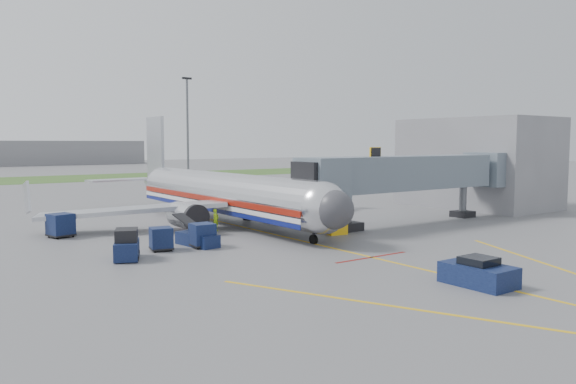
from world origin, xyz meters
TOP-DOWN VIEW (x-y plane):
  - ground at (0.00, 0.00)m, footprint 400.00×400.00m
  - grass_strip at (0.00, 90.00)m, footprint 300.00×25.00m
  - apron_markings at (0.00, -7.40)m, footprint 21.52×50.00m
  - airliner at (0.00, 15.25)m, footprint 32.10×35.67m
  - jet_bridge at (12.86, 5.00)m, footprint 25.30×4.00m
  - terminal at (30.00, 10.00)m, footprint 10.00×16.00m
  - light_mast_right at (25.00, 75.00)m, footprint 2.00×0.44m
  - pushback_tug at (-0.51, -12.27)m, footprint 2.16×3.54m
  - baggage_tug at (-12.89, 4.48)m, footprint 2.39×3.09m
  - baggage_cart_a at (-9.98, 5.98)m, footprint 1.72×1.72m
  - baggage_cart_b at (-14.16, 15.54)m, footprint 2.07×2.07m
  - baggage_cart_c at (-7.17, 5.40)m, footprint 1.65×1.65m
  - belt_loader at (-7.21, 6.17)m, footprint 1.92×4.44m
  - ground_power_cart at (4.00, 4.18)m, footprint 1.68×1.22m
  - ramp_worker at (-3.00, 11.22)m, footprint 0.80×0.68m

SIDE VIEW (x-z plane):
  - ground at x=0.00m, z-range 0.00..0.00m
  - apron_markings at x=0.00m, z-range 0.00..0.01m
  - grass_strip at x=0.00m, z-range 0.00..0.01m
  - belt_loader at x=-7.21m, z-range -0.53..1.58m
  - pushback_tug at x=-0.51m, z-range -0.12..1.35m
  - ground_power_cart at x=4.00m, z-range -0.01..1.25m
  - baggage_cart_a at x=-9.98m, z-range 0.01..1.58m
  - baggage_tug at x=-12.89m, z-range -0.11..1.81m
  - baggage_cart_c at x=-7.17m, z-range 0.02..1.69m
  - ramp_worker at x=-3.00m, z-range 0.00..1.85m
  - baggage_cart_b at x=-14.16m, z-range 0.02..1.85m
  - airliner at x=0.00m, z-range -2.48..7.77m
  - jet_bridge at x=12.86m, z-range 1.02..7.92m
  - terminal at x=30.00m, z-range 0.00..10.00m
  - light_mast_right at x=25.00m, z-range 0.58..20.98m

